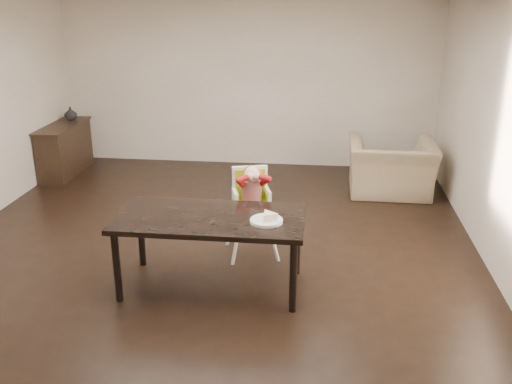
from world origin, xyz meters
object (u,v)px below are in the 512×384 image
Objects in this scene: dining_table at (210,224)px; armchair at (392,159)px; sideboard at (65,149)px; high_chair at (252,191)px.

armchair is at bearing 55.44° from dining_table.
armchair reaches higher than dining_table.
armchair is 4.99m from sideboard.
high_chair is at bearing 51.45° from armchair.
dining_table is 1.77× the size of high_chair.
sideboard is at bearing -3.31° from armchair.
high_chair is at bearing -37.11° from sideboard.
dining_table is 4.42m from sideboard.
armchair is at bearing 35.13° from high_chair.
high_chair reaches higher than dining_table.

